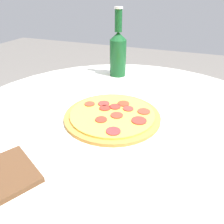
% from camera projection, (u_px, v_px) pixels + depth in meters
% --- Properties ---
extents(table, '(1.07, 1.07, 0.76)m').
position_uv_depth(table, '(123.00, 164.00, 0.73)').
color(table, silver).
rests_on(table, ground_plane).
extents(pizza, '(0.29, 0.29, 0.02)m').
position_uv_depth(pizza, '(112.00, 115.00, 0.65)').
color(pizza, '#B77F3D').
rests_on(pizza, table).
extents(beer_bottle, '(0.07, 0.07, 0.28)m').
position_uv_depth(beer_bottle, '(118.00, 52.00, 0.92)').
color(beer_bottle, '#144C23').
rests_on(beer_bottle, table).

